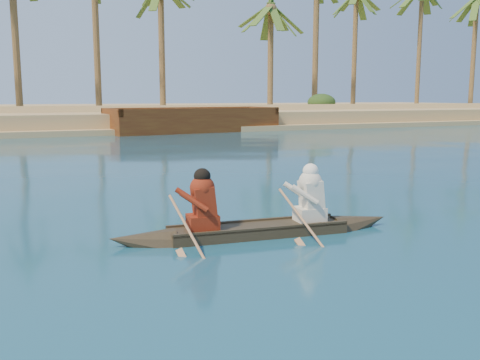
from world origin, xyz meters
name	(u,v)px	position (x,y,z in m)	size (l,w,h in m)	color
canoe	(258,220)	(8.00, -3.58, 0.27)	(5.22, 1.17, 1.43)	#342B1C
barge_right	(193,122)	(15.96, 23.64, 0.68)	(12.10, 5.20, 1.96)	brown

